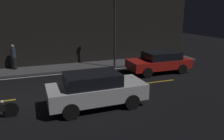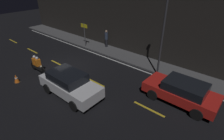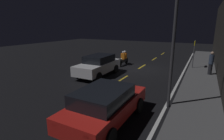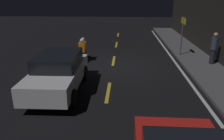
{
  "view_description": "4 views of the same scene",
  "coord_description": "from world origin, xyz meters",
  "px_view_note": "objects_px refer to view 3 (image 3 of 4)",
  "views": [
    {
      "loc": [
        1.04,
        -10.76,
        4.16
      ],
      "look_at": [
        4.91,
        -0.1,
        1.04
      ],
      "focal_mm": 35.0,
      "sensor_mm": 36.0,
      "label": 1
    },
    {
      "loc": [
        11.42,
        -7.27,
        6.83
      ],
      "look_at": [
        4.71,
        0.58,
        1.16
      ],
      "focal_mm": 28.0,
      "sensor_mm": 36.0,
      "label": 2
    },
    {
      "loc": [
        14.46,
        4.97,
        3.71
      ],
      "look_at": [
        4.74,
        -0.17,
        0.93
      ],
      "focal_mm": 28.0,
      "sensor_mm": 36.0,
      "label": 3
    },
    {
      "loc": [
        11.69,
        0.63,
        3.83
      ],
      "look_at": [
        3.82,
        0.18,
        1.08
      ],
      "focal_mm": 35.0,
      "sensor_mm": 36.0,
      "label": 4
    }
  ],
  "objects_px": {
    "shop_sign": "(194,49)",
    "street_lamp": "(174,37)",
    "pedestrian": "(211,63)",
    "sedan_white": "(98,65)",
    "motorcycle": "(124,58)",
    "traffic_cone_near": "(106,60)",
    "taxi_red": "(105,104)"
  },
  "relations": [
    {
      "from": "sedan_white",
      "to": "motorcycle",
      "type": "bearing_deg",
      "value": 176.85
    },
    {
      "from": "sedan_white",
      "to": "street_lamp",
      "type": "height_order",
      "value": "street_lamp"
    },
    {
      "from": "traffic_cone_near",
      "to": "street_lamp",
      "type": "relative_size",
      "value": 0.11
    },
    {
      "from": "motorcycle",
      "to": "pedestrian",
      "type": "relative_size",
      "value": 1.24
    },
    {
      "from": "sedan_white",
      "to": "traffic_cone_near",
      "type": "distance_m",
      "value": 4.43
    },
    {
      "from": "shop_sign",
      "to": "street_lamp",
      "type": "height_order",
      "value": "street_lamp"
    },
    {
      "from": "motorcycle",
      "to": "shop_sign",
      "type": "distance_m",
      "value": 6.31
    },
    {
      "from": "sedan_white",
      "to": "shop_sign",
      "type": "height_order",
      "value": "shop_sign"
    },
    {
      "from": "shop_sign",
      "to": "pedestrian",
      "type": "bearing_deg",
      "value": 36.19
    },
    {
      "from": "shop_sign",
      "to": "motorcycle",
      "type": "bearing_deg",
      "value": -78.36
    },
    {
      "from": "taxi_red",
      "to": "street_lamp",
      "type": "bearing_deg",
      "value": -37.02
    },
    {
      "from": "motorcycle",
      "to": "shop_sign",
      "type": "xyz_separation_m",
      "value": [
        -1.25,
        6.08,
        1.17
      ]
    },
    {
      "from": "taxi_red",
      "to": "street_lamp",
      "type": "height_order",
      "value": "street_lamp"
    },
    {
      "from": "shop_sign",
      "to": "street_lamp",
      "type": "xyz_separation_m",
      "value": [
        8.65,
        -0.45,
        1.41
      ]
    },
    {
      "from": "pedestrian",
      "to": "sedan_white",
      "type": "bearing_deg",
      "value": -63.64
    },
    {
      "from": "taxi_red",
      "to": "pedestrian",
      "type": "bearing_deg",
      "value": -21.2
    },
    {
      "from": "traffic_cone_near",
      "to": "shop_sign",
      "type": "height_order",
      "value": "shop_sign"
    },
    {
      "from": "sedan_white",
      "to": "street_lamp",
      "type": "bearing_deg",
      "value": 61.43
    },
    {
      "from": "motorcycle",
      "to": "street_lamp",
      "type": "bearing_deg",
      "value": 36.53
    },
    {
      "from": "taxi_red",
      "to": "motorcycle",
      "type": "distance_m",
      "value": 10.6
    },
    {
      "from": "motorcycle",
      "to": "traffic_cone_near",
      "type": "bearing_deg",
      "value": -83.26
    },
    {
      "from": "taxi_red",
      "to": "traffic_cone_near",
      "type": "xyz_separation_m",
      "value": [
        -9.7,
        -5.48,
        -0.46
      ]
    },
    {
      "from": "sedan_white",
      "to": "street_lamp",
      "type": "xyz_separation_m",
      "value": [
        3.08,
        5.81,
        2.41
      ]
    },
    {
      "from": "sedan_white",
      "to": "taxi_red",
      "type": "xyz_separation_m",
      "value": [
        5.62,
        3.86,
        -0.05
      ]
    },
    {
      "from": "traffic_cone_near",
      "to": "shop_sign",
      "type": "xyz_separation_m",
      "value": [
        -1.49,
        7.88,
        1.51
      ]
    },
    {
      "from": "traffic_cone_near",
      "to": "pedestrian",
      "type": "bearing_deg",
      "value": 87.98
    },
    {
      "from": "sedan_white",
      "to": "shop_sign",
      "type": "relative_size",
      "value": 1.79
    },
    {
      "from": "pedestrian",
      "to": "taxi_red",
      "type": "bearing_deg",
      "value": -21.69
    },
    {
      "from": "taxi_red",
      "to": "shop_sign",
      "type": "height_order",
      "value": "shop_sign"
    },
    {
      "from": "pedestrian",
      "to": "shop_sign",
      "type": "bearing_deg",
      "value": -143.81
    },
    {
      "from": "sedan_white",
      "to": "taxi_red",
      "type": "height_order",
      "value": "sedan_white"
    },
    {
      "from": "sedan_white",
      "to": "pedestrian",
      "type": "xyz_separation_m",
      "value": [
        -3.76,
        7.59,
        0.2
      ]
    }
  ]
}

